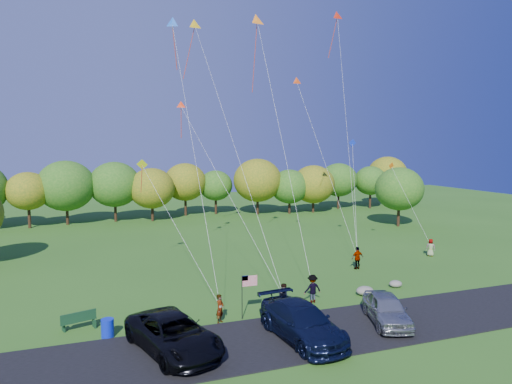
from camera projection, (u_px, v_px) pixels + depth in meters
ground at (299, 307)px, 28.74m from camera, size 140.00×140.00×0.00m
asphalt_lane at (331, 331)px, 24.99m from camera, size 44.00×6.00×0.06m
treeline at (172, 185)px, 61.30m from camera, size 76.62×27.35×8.61m
minivan_dark at (174, 334)px, 22.34m from camera, size 4.65×6.91×1.76m
minivan_navy at (302, 322)px, 23.78m from camera, size 3.23×6.50×1.82m
minivan_silver at (387, 309)px, 25.94m from camera, size 3.37×5.18×1.64m
flyer_a at (220, 309)px, 26.09m from camera, size 0.71×0.72×1.68m
flyer_b at (284, 299)px, 27.43m from camera, size 1.02×0.85×1.88m
flyer_c at (312, 289)px, 29.49m from camera, size 1.20×0.71×1.84m
flyer_d at (358, 258)px, 37.44m from camera, size 1.13×0.55×1.87m
flyer_e at (431, 248)px, 41.88m from camera, size 0.91×0.91×1.60m
park_bench at (79, 320)px, 25.09m from camera, size 1.86×0.84×1.06m
trash_barrel at (108, 328)px, 24.16m from camera, size 0.66×0.66×0.99m
flag_assembly at (247, 286)px, 26.63m from camera, size 0.97×0.63×2.62m
boulder_near at (365, 291)px, 30.98m from camera, size 1.22×0.96×0.61m
boulder_far at (396, 284)px, 32.73m from camera, size 0.95×0.79×0.49m
kites_aloft at (248, 47)px, 39.22m from camera, size 24.23×7.25×15.20m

